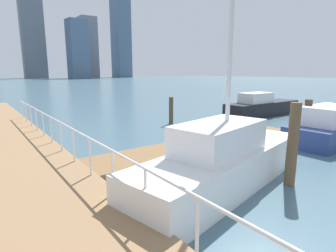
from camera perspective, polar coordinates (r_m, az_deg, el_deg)
name	(u,v)px	position (r m, az deg, el deg)	size (l,w,h in m)	color
ground_plane	(72,118)	(20.29, -19.52, 1.55)	(300.00, 300.00, 0.00)	#476675
floating_dock	(200,145)	(11.84, 6.73, -4.07)	(11.34, 2.00, 0.18)	olive
boardwalk_railing	(100,153)	(7.06, -14.10, -5.45)	(0.06, 24.79, 1.08)	white
dock_piling_0	(293,145)	(8.42, 24.72, -3.61)	(0.30, 0.30, 2.40)	brown
dock_piling_1	(171,110)	(17.01, 0.65, 3.29)	(0.27, 0.27, 1.68)	brown
dock_piling_2	(335,117)	(17.56, 31.71, 1.67)	(0.24, 0.24, 1.57)	#473826
dock_piling_3	(307,121)	(14.09, 27.18, 0.98)	(0.32, 0.32, 1.98)	#473826
moored_boat_0	(224,161)	(7.86, 11.69, -7.14)	(7.06, 3.20, 9.77)	white
moored_boat_1	(261,107)	(21.31, 19.05, 3.81)	(6.87, 1.76, 1.74)	black
moored_boat_3	(336,126)	(15.29, 31.77, -0.07)	(7.10, 2.26, 1.70)	navy
skyline_tower_3	(30,8)	(155.66, -27.07, 21.20)	(10.08, 12.25, 66.02)	slate
skyline_tower_4	(78,50)	(139.63, -18.45, 15.01)	(8.59, 6.87, 27.07)	slate
skyline_tower_5	(88,48)	(156.37, -16.49, 15.45)	(8.41, 9.58, 31.32)	slate
skyline_tower_6	(121,22)	(166.13, -9.95, 20.78)	(8.44, 9.24, 61.85)	slate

